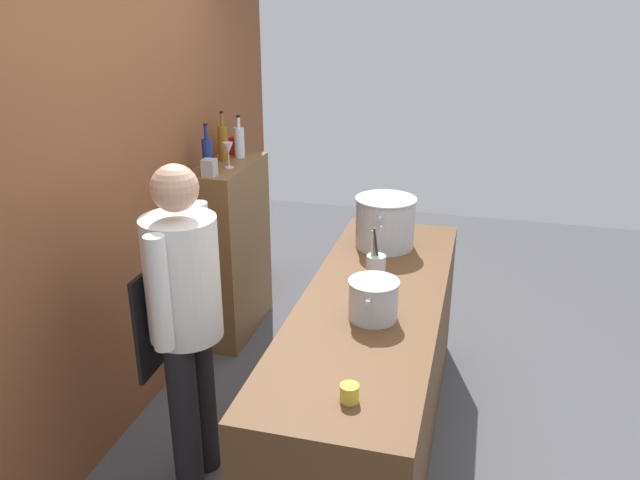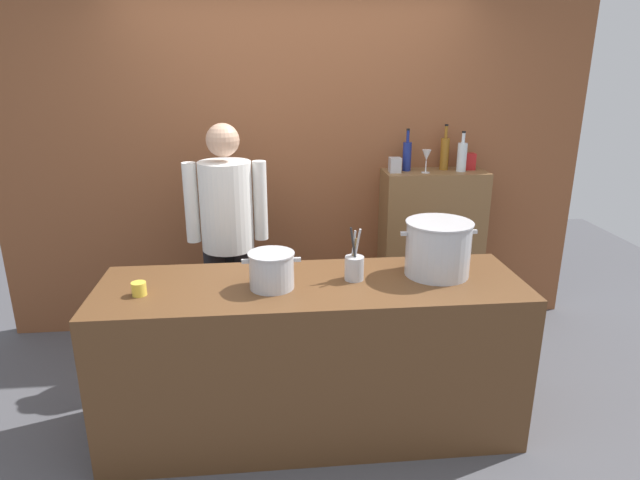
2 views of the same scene
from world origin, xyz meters
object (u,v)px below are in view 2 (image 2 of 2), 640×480
object	(u,v)px
chef	(228,230)
wine_bottle_clear	(462,156)
stockpot_small	(272,270)
stockpot_large	(438,248)
wine_glass_tall	(426,156)
spice_tin_silver	(395,165)
wine_bottle_amber	(445,153)
butter_jar	(139,289)
utensil_crock	(354,267)
spice_tin_red	(469,161)
wine_bottle_cobalt	(407,155)

from	to	relation	value
chef	wine_bottle_clear	xyz separation A→B (m)	(1.69, 0.38, 0.40)
stockpot_small	stockpot_large	bearing A→B (deg)	6.07
stockpot_large	wine_glass_tall	xyz separation A→B (m)	(0.23, 1.08, 0.32)
spice_tin_silver	wine_bottle_amber	bearing A→B (deg)	9.93
butter_jar	utensil_crock	bearing A→B (deg)	5.13
stockpot_large	wine_glass_tall	distance (m)	1.15
butter_jar	spice_tin_red	distance (m)	2.55
wine_bottle_amber	wine_glass_tall	size ratio (longest dim) A/B	2.00
chef	stockpot_large	xyz separation A→B (m)	(1.19, -0.74, 0.09)
wine_bottle_cobalt	spice_tin_red	xyz separation A→B (m)	(0.48, -0.00, -0.05)
wine_bottle_amber	stockpot_large	bearing A→B (deg)	-108.59
butter_jar	spice_tin_red	xyz separation A→B (m)	(2.16, 1.30, 0.38)
wine_bottle_cobalt	wine_bottle_amber	size ratio (longest dim) A/B	0.92
stockpot_small	spice_tin_red	bearing A→B (deg)	40.26
stockpot_large	wine_bottle_amber	bearing A→B (deg)	71.41
chef	wine_bottle_cobalt	distance (m)	1.43
utensil_crock	stockpot_large	bearing A→B (deg)	3.66
stockpot_small	spice_tin_red	size ratio (longest dim) A/B	2.50
chef	wine_glass_tall	xyz separation A→B (m)	(1.42, 0.34, 0.41)
spice_tin_red	spice_tin_silver	bearing A→B (deg)	-174.74
wine_glass_tall	butter_jar	bearing A→B (deg)	-146.21
spice_tin_silver	wine_bottle_cobalt	bearing A→B (deg)	28.92
stockpot_small	wine_glass_tall	world-z (taller)	wine_glass_tall
wine_glass_tall	spice_tin_silver	bearing A→B (deg)	169.97
stockpot_large	butter_jar	size ratio (longest dim) A/B	5.72
stockpot_large	stockpot_small	distance (m)	0.92
utensil_crock	wine_bottle_cobalt	bearing A→B (deg)	64.38
chef	butter_jar	bearing A→B (deg)	64.27
wine_bottle_cobalt	spice_tin_red	size ratio (longest dim) A/B	2.52
spice_tin_silver	chef	bearing A→B (deg)	-162.26
butter_jar	wine_bottle_cobalt	xyz separation A→B (m)	(1.69, 1.30, 0.43)
spice_tin_red	utensil_crock	bearing A→B (deg)	-131.27
chef	stockpot_small	distance (m)	0.88
spice_tin_red	wine_bottle_clear	bearing A→B (deg)	-143.80
wine_bottle_clear	wine_glass_tall	bearing A→B (deg)	-173.50
utensil_crock	spice_tin_silver	world-z (taller)	spice_tin_silver
stockpot_large	butter_jar	world-z (taller)	stockpot_large
utensil_crock	wine_bottle_cobalt	xyz separation A→B (m)	(0.58, 1.20, 0.39)
butter_jar	wine_bottle_clear	world-z (taller)	wine_bottle_clear
wine_bottle_amber	spice_tin_red	distance (m)	0.20
butter_jar	wine_bottle_cobalt	world-z (taller)	wine_bottle_cobalt
wine_glass_tall	wine_bottle_amber	bearing A→B (deg)	32.32
chef	wine_bottle_cobalt	size ratio (longest dim) A/B	5.40
wine_bottle_amber	spice_tin_silver	bearing A→B (deg)	-170.07
butter_jar	wine_bottle_amber	xyz separation A→B (m)	(1.97, 1.32, 0.44)
spice_tin_silver	wine_glass_tall	bearing A→B (deg)	-10.03
wine_bottle_clear	spice_tin_silver	bearing A→B (deg)	179.13
butter_jar	spice_tin_silver	size ratio (longest dim) A/B	0.68
butter_jar	wine_glass_tall	distance (m)	2.22
wine_bottle_clear	spice_tin_red	xyz separation A→B (m)	(0.08, 0.06, -0.05)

